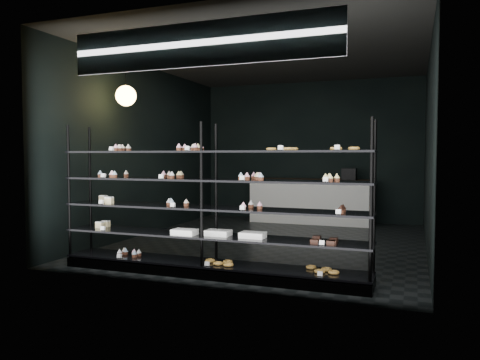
# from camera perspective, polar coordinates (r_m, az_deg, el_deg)

# --- Properties ---
(room) EXTENTS (5.01, 6.01, 3.20)m
(room) POSITION_cam_1_polar(r_m,az_deg,el_deg) (8.08, 3.95, 3.68)
(room) COLOR black
(room) RESTS_ON ground
(display_shelf) EXTENTS (4.00, 0.50, 1.91)m
(display_shelf) POSITION_cam_1_polar(r_m,az_deg,el_deg) (5.88, -3.92, -5.54)
(display_shelf) COLOR black
(display_shelf) RESTS_ON room
(signage) EXTENTS (3.30, 0.05, 0.50)m
(signage) POSITION_cam_1_polar(r_m,az_deg,el_deg) (5.49, -5.13, 16.13)
(signage) COLOR #0C1940
(signage) RESTS_ON room
(pendant_lamp) EXTENTS (0.32, 0.32, 0.89)m
(pendant_lamp) POSITION_cam_1_polar(r_m,az_deg,el_deg) (7.74, -13.74, 9.95)
(pendant_lamp) COLOR black
(pendant_lamp) RESTS_ON room
(service_counter) EXTENTS (2.74, 0.65, 1.23)m
(service_counter) POSITION_cam_1_polar(r_m,az_deg,el_deg) (10.52, 8.61, -2.49)
(service_counter) COLOR silver
(service_counter) RESTS_ON room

